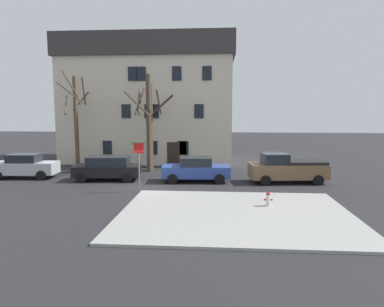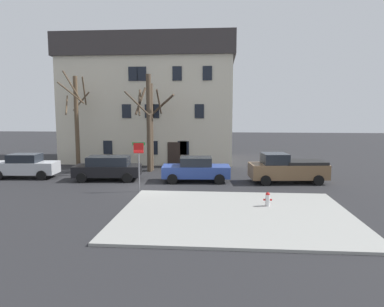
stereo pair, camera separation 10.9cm
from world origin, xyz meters
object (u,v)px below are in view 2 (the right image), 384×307
Objects in this scene: tree_bare_near at (76,118)px; street_sign_pole at (139,157)px; building_main at (151,100)px; tree_bare_far at (149,121)px; fire_hydrant at (268,199)px; car_black_wagon at (108,168)px; car_blue_sedan at (196,169)px; tree_bare_mid at (150,124)px; car_silver_sedan at (25,166)px; pickup_truck_brown at (287,168)px.

tree_bare_near reaches higher than street_sign_pole.
building_main reaches higher than tree_bare_far.
fire_hydrant is at bearing -51.45° from tree_bare_far.
car_black_wagon is (4.24, -5.00, -3.35)m from tree_bare_near.
tree_bare_near is at bearing 141.75° from fire_hydrant.
tree_bare_near is 6.52m from tree_bare_far.
street_sign_pole reaches higher than fire_hydrant.
car_blue_sedan is at bearing 122.10° from fire_hydrant.
street_sign_pole is at bearing -81.88° from building_main.
tree_bare_far is at bearing -11.57° from tree_bare_near.
tree_bare_far reaches higher than fire_hydrant.
building_main is 14.87m from street_sign_pole.
tree_bare_far is at bearing 128.55° from fire_hydrant.
tree_bare_mid is 0.79m from tree_bare_far.
building_main is at bearing 115.47° from car_blue_sedan.
car_silver_sedan is 6.22m from car_black_wagon.
street_sign_pole reaches higher than car_black_wagon.
building_main is 20.30m from fire_hydrant.
car_black_wagon is at bearing -94.99° from building_main.
street_sign_pole is (2.03, -14.22, -3.84)m from building_main.
car_black_wagon is at bearing -120.25° from tree_bare_far.
tree_bare_mid is 1.52× the size of car_silver_sedan.
tree_bare_near is 6.39m from tree_bare_mid.
building_main is at bearing 55.99° from car_silver_sedan.
street_sign_pole is (0.83, -6.97, -1.94)m from tree_bare_far.
tree_bare_mid reaches higher than street_sign_pole.
tree_bare_mid reaches higher than fire_hydrant.
building_main is 2.01× the size of tree_bare_near.
tree_bare_near is at bearing 154.41° from car_blue_sedan.
tree_bare_far is at bearing 96.81° from street_sign_pole.
pickup_truck_brown is at bearing -43.59° from building_main.
car_black_wagon is at bearing -49.71° from tree_bare_near.
tree_bare_near reaches higher than tree_bare_far.
street_sign_pole is at bearing -47.72° from car_black_wagon.
car_silver_sedan is 0.99× the size of car_black_wagon.
fire_hydrant is (3.99, -6.36, -0.37)m from car_blue_sedan.
tree_bare_far is at bearing 59.75° from car_black_wagon.
tree_bare_mid is at bearing -79.94° from building_main.
tree_bare_mid is (6.34, -0.56, -0.49)m from tree_bare_near.
tree_bare_far is 9.54m from car_silver_sedan.
building_main reaches higher than street_sign_pole.
street_sign_pole reaches higher than car_blue_sedan.
car_silver_sedan is 0.88× the size of pickup_truck_brown.
pickup_truck_brown reaches higher than car_blue_sedan.
car_black_wagon is 0.89× the size of pickup_truck_brown.
tree_bare_far is 11.14× the size of fire_hydrant.
tree_bare_far reaches higher than pickup_truck_brown.
tree_bare_near is 18.69m from fire_hydrant.
tree_bare_far is 1.46× the size of pickup_truck_brown.
pickup_truck_brown is (10.13, -3.54, -3.04)m from tree_bare_far.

